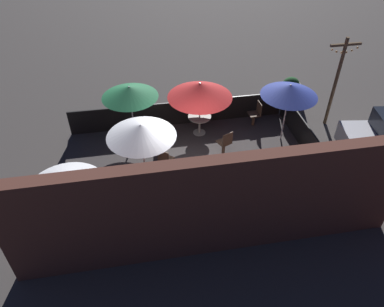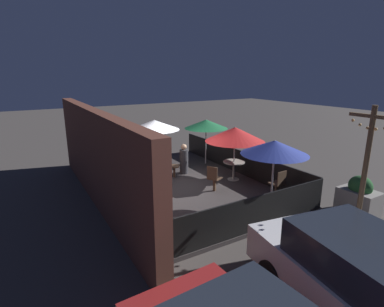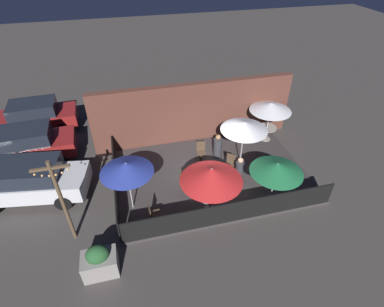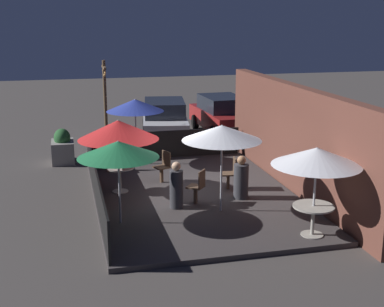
{
  "view_description": "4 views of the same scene",
  "coord_description": "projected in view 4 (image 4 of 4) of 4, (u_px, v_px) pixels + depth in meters",
  "views": [
    {
      "loc": [
        1.54,
        8.84,
        8.22
      ],
      "look_at": [
        0.07,
        0.53,
        1.26
      ],
      "focal_mm": 35.0,
      "sensor_mm": 36.0,
      "label": 1
    },
    {
      "loc": [
        -9.19,
        4.94,
        4.06
      ],
      "look_at": [
        -0.06,
        -0.46,
        1.22
      ],
      "focal_mm": 28.0,
      "sensor_mm": 36.0,
      "label": 2
    },
    {
      "loc": [
        -3.18,
        -9.29,
        8.68
      ],
      "look_at": [
        -0.8,
        0.16,
        1.26
      ],
      "focal_mm": 28.0,
      "sensor_mm": 36.0,
      "label": 3
    },
    {
      "loc": [
        13.68,
        -3.37,
        4.91
      ],
      "look_at": [
        -0.29,
        0.02,
        1.2
      ],
      "focal_mm": 50.0,
      "sensor_mm": 36.0,
      "label": 4
    }
  ],
  "objects": [
    {
      "name": "ground_plane",
      "position": [
        194.0,
        198.0,
        14.86
      ],
      "size": [
        60.0,
        60.0,
        0.0
      ],
      "primitive_type": "plane",
      "color": "#423D3A"
    },
    {
      "name": "patio_deck",
      "position": [
        194.0,
        196.0,
        14.85
      ],
      "size": [
        8.08,
        5.43,
        0.12
      ],
      "color": "#383333",
      "rests_on": "ground_plane"
    },
    {
      "name": "building_wall",
      "position": [
        294.0,
        139.0,
        15.16
      ],
      "size": [
        9.68,
        0.36,
        3.04
      ],
      "color": "brown",
      "rests_on": "ground_plane"
    },
    {
      "name": "fence_front",
      "position": [
        96.0,
        184.0,
        14.11
      ],
      "size": [
        7.88,
        0.05,
        0.95
      ],
      "color": "black",
      "rests_on": "patio_deck"
    },
    {
      "name": "fence_side_left",
      "position": [
        166.0,
        144.0,
        18.47
      ],
      "size": [
        0.05,
        5.23,
        0.95
      ],
      "color": "black",
      "rests_on": "patio_deck"
    },
    {
      "name": "patio_umbrella_0",
      "position": [
        317.0,
        157.0,
        11.57
      ],
      "size": [
        1.97,
        1.97,
        2.03
      ],
      "color": "#B2B2B7",
      "rests_on": "patio_deck"
    },
    {
      "name": "patio_umbrella_1",
      "position": [
        118.0,
        130.0,
        14.55
      ],
      "size": [
        2.22,
        2.22,
        2.04
      ],
      "color": "#B2B2B7",
      "rests_on": "patio_deck"
    },
    {
      "name": "patio_umbrella_2",
      "position": [
        118.0,
        149.0,
        12.29
      ],
      "size": [
        1.9,
        1.9,
        2.0
      ],
      "color": "#B2B2B7",
      "rests_on": "patio_deck"
    },
    {
      "name": "patio_umbrella_3",
      "position": [
        135.0,
        105.0,
        17.33
      ],
      "size": [
        1.87,
        1.87,
        2.17
      ],
      "color": "#B2B2B7",
      "rests_on": "patio_deck"
    },
    {
      "name": "patio_umbrella_4",
      "position": [
        222.0,
        133.0,
        13.03
      ],
      "size": [
        1.97,
        1.97,
        2.21
      ],
      "color": "#B2B2B7",
      "rests_on": "patio_deck"
    },
    {
      "name": "dining_table_0",
      "position": [
        313.0,
        212.0,
        11.89
      ],
      "size": [
        0.93,
        0.93,
        0.7
      ],
      "color": "#9E998E",
      "rests_on": "patio_deck"
    },
    {
      "name": "dining_table_1",
      "position": [
        120.0,
        172.0,
        14.85
      ],
      "size": [
        0.82,
        0.82,
        0.72
      ],
      "color": "#9E998E",
      "rests_on": "patio_deck"
    },
    {
      "name": "patio_chair_0",
      "position": [
        230.0,
        172.0,
        15.11
      ],
      "size": [
        0.46,
        0.46,
        0.91
      ],
      "rotation": [
        0.0,
        0.0,
        -1.73
      ],
      "color": "#4C3828",
      "rests_on": "patio_deck"
    },
    {
      "name": "patio_chair_1",
      "position": [
        108.0,
        155.0,
        16.84
      ],
      "size": [
        0.43,
        0.43,
        0.94
      ],
      "rotation": [
        0.0,
        0.0,
        0.07
      ],
      "color": "#4C3828",
      "rests_on": "patio_deck"
    },
    {
      "name": "patio_chair_2",
      "position": [
        198.0,
        185.0,
        13.93
      ],
      "size": [
        0.56,
        0.56,
        0.91
      ],
      "rotation": [
        0.0,
        0.0,
        -2.23
      ],
      "color": "#4C3828",
      "rests_on": "patio_deck"
    },
    {
      "name": "patio_chair_3",
      "position": [
        163.0,
        166.0,
        15.75
      ],
      "size": [
        0.53,
        0.53,
        0.92
      ],
      "rotation": [
        0.0,
        0.0,
        -1.15
      ],
      "color": "#4C3828",
      "rests_on": "patio_deck"
    },
    {
      "name": "patron_0",
      "position": [
        241.0,
        180.0,
        14.35
      ],
      "size": [
        0.57,
        0.57,
        1.18
      ],
      "rotation": [
        0.0,
        0.0,
        2.38
      ],
      "color": "#333338",
      "rests_on": "patio_deck"
    },
    {
      "name": "patron_1",
      "position": [
        176.0,
        187.0,
        13.61
      ],
      "size": [
        0.36,
        0.36,
        1.22
      ],
      "rotation": [
        0.0,
        0.0,
        0.06
      ],
      "color": "#333338",
      "rests_on": "patio_deck"
    },
    {
      "name": "planter_box",
      "position": [
        63.0,
        148.0,
        18.3
      ],
      "size": [
        1.07,
        0.75,
        1.19
      ],
      "color": "gray",
      "rests_on": "ground_plane"
    },
    {
      "name": "light_post",
      "position": [
        105.0,
        102.0,
        19.16
      ],
      "size": [
        1.1,
        0.12,
        3.39
      ],
      "color": "brown",
      "rests_on": "ground_plane"
    },
    {
      "name": "parked_car_0",
      "position": [
        165.0,
        120.0,
        21.53
      ],
      "size": [
        4.48,
        2.34,
        1.62
      ],
      "rotation": [
        0.0,
        0.0,
        -0.15
      ],
      "color": "silver",
      "rests_on": "ground_plane"
    },
    {
      "name": "parked_car_1",
      "position": [
        222.0,
        114.0,
        22.68
      ],
      "size": [
        4.26,
        1.96,
        1.62
      ],
      "rotation": [
        0.0,
        0.0,
        0.05
      ],
      "color": "maroon",
      "rests_on": "ground_plane"
    },
    {
      "name": "parked_car_2",
      "position": [
        279.0,
        112.0,
        23.28
      ],
      "size": [
        4.12,
        1.94,
        1.62
      ],
      "rotation": [
        0.0,
        0.0,
        0.05
      ],
      "color": "maroon",
      "rests_on": "ground_plane"
    }
  ]
}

